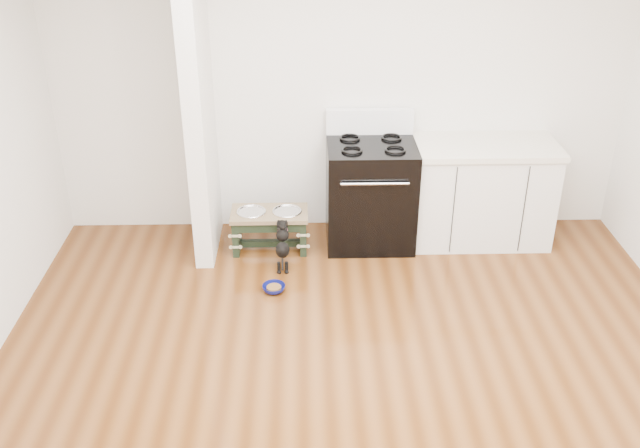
{
  "coord_description": "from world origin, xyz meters",
  "views": [
    {
      "loc": [
        -0.33,
        -3.46,
        3.16
      ],
      "look_at": [
        -0.2,
        1.58,
        0.47
      ],
      "focal_mm": 40.0,
      "sensor_mm": 36.0,
      "label": 1
    }
  ],
  "objects": [
    {
      "name": "ground",
      "position": [
        0.0,
        0.0,
        0.0
      ],
      "size": [
        5.0,
        5.0,
        0.0
      ],
      "primitive_type": "plane",
      "color": "#4A260D",
      "rests_on": "ground"
    },
    {
      "name": "room_shell",
      "position": [
        0.0,
        0.0,
        1.62
      ],
      "size": [
        5.0,
        5.0,
        5.0
      ],
      "color": "silver",
      "rests_on": "ground"
    },
    {
      "name": "partition_wall",
      "position": [
        -1.18,
        2.1,
        1.35
      ],
      "size": [
        0.15,
        0.8,
        2.7
      ],
      "primitive_type": "cube",
      "color": "silver",
      "rests_on": "ground"
    },
    {
      "name": "oven_range",
      "position": [
        0.25,
        2.16,
        0.48
      ],
      "size": [
        0.76,
        0.69,
        1.14
      ],
      "color": "black",
      "rests_on": "ground"
    },
    {
      "name": "cabinet_run",
      "position": [
        1.23,
        2.18,
        0.45
      ],
      "size": [
        1.24,
        0.64,
        0.91
      ],
      "color": "silver",
      "rests_on": "ground"
    },
    {
      "name": "dog_feeder",
      "position": [
        -0.63,
        2.02,
        0.26
      ],
      "size": [
        0.66,
        0.35,
        0.38
      ],
      "color": "black",
      "rests_on": "ground"
    },
    {
      "name": "puppy",
      "position": [
        -0.51,
        1.71,
        0.22
      ],
      "size": [
        0.12,
        0.34,
        0.4
      ],
      "color": "black",
      "rests_on": "ground"
    },
    {
      "name": "floor_bowl",
      "position": [
        -0.58,
        1.33,
        0.03
      ],
      "size": [
        0.2,
        0.2,
        0.06
      ],
      "rotation": [
        0.0,
        0.0,
        0.1
      ],
      "color": "#0C1054",
      "rests_on": "ground"
    }
  ]
}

